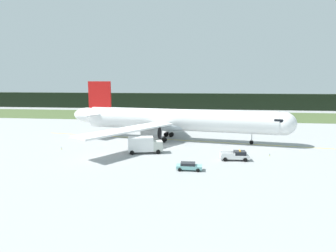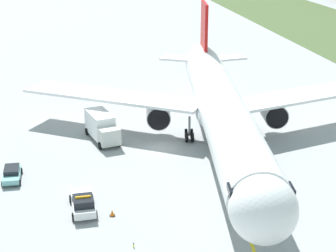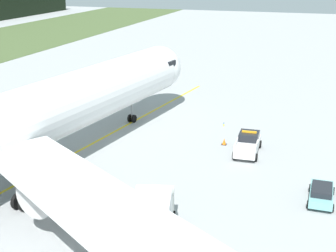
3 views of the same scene
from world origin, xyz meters
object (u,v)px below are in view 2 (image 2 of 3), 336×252
(airliner, at_px, (221,108))
(ops_pickup_truck, at_px, (83,203))
(catering_truck, at_px, (102,127))
(apron_cone, at_px, (112,213))
(staff_car, at_px, (12,173))

(airliner, relative_size, ops_pickup_truck, 10.46)
(catering_truck, bearing_deg, ops_pickup_truck, -9.96)
(ops_pickup_truck, bearing_deg, apron_cone, 61.57)
(catering_truck, xyz_separation_m, staff_car, (9.66, -10.22, -1.09))
(staff_car, bearing_deg, catering_truck, 133.40)
(catering_truck, bearing_deg, airliner, 69.59)
(staff_car, relative_size, apron_cone, 6.69)
(catering_truck, relative_size, staff_car, 1.73)
(staff_car, xyz_separation_m, apron_cone, (9.79, 9.65, -0.39))
(catering_truck, height_order, staff_car, catering_truck)
(staff_car, bearing_deg, ops_pickup_truck, 40.05)
(airliner, relative_size, apron_cone, 88.55)
(ops_pickup_truck, xyz_separation_m, apron_cone, (1.41, 2.60, -0.59))
(ops_pickup_truck, xyz_separation_m, staff_car, (-8.39, -7.05, -0.20))
(airliner, distance_m, catering_truck, 14.96)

